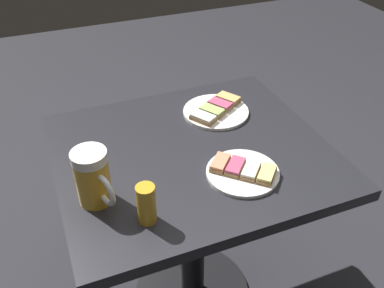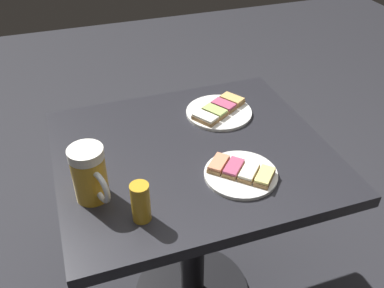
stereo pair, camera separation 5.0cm
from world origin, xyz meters
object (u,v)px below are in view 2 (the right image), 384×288
Objects in this scene: plate_near at (241,173)px; plate_far at (219,111)px; beer_glass_small at (141,202)px; beer_mug at (90,175)px.

plate_near is 0.32m from plate_far.
plate_near is 1.90× the size of beer_glass_small.
plate_far is 0.53m from beer_mug.
beer_mug is (-0.45, -0.27, 0.06)m from plate_far.
plate_near is at bearing 13.06° from beer_glass_small.
beer_glass_small is (0.10, -0.11, -0.02)m from beer_mug.
plate_near is 0.92× the size of plate_far.
beer_mug is 1.42× the size of beer_glass_small.
plate_far is at bearing 30.71° from beer_mug.
beer_mug is at bearing 131.26° from beer_glass_small.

